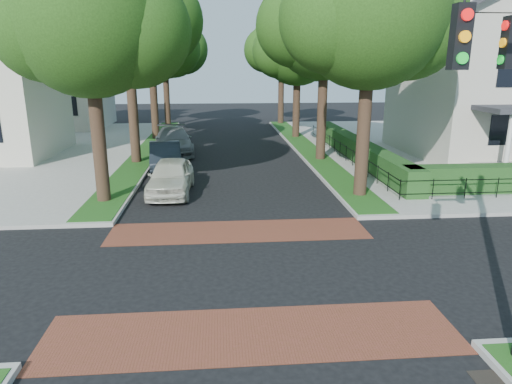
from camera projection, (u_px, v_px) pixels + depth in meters
ground at (244, 271)px, 12.95m from camera, size 120.00×120.00×0.00m
sidewalk_ne at (500, 146)px, 32.72m from camera, size 30.00×30.00×0.15m
crosswalk_far at (239, 231)px, 16.02m from camera, size 9.00×2.20×0.01m
crosswalk_near at (252, 334)px, 9.88m from camera, size 9.00×2.20×0.01m
storm_drain at (489, 378)px, 8.49m from camera, size 0.65×0.45×0.01m
grass_strip_ne at (306, 147)px, 31.68m from camera, size 1.60×29.80×0.02m
grass_strip_nw at (148, 149)px, 30.83m from camera, size 1.60×29.80×0.02m
tree_right_near at (372, 14)px, 18.30m from camera, size 7.75×6.67×10.66m
tree_right_mid at (326, 22)px, 25.90m from camera, size 8.25×7.09×11.22m
tree_right_far at (299, 48)px, 34.81m from camera, size 7.25×6.23×9.74m
tree_right_back at (282, 48)px, 43.36m from camera, size 7.50×6.45×10.20m
tree_left_near at (92, 21)px, 17.53m from camera, size 7.50×6.45×10.20m
tree_left_mid at (129, 14)px, 24.93m from camera, size 8.00×6.88×11.48m
tree_left_far at (152, 45)px, 33.88m from camera, size 7.00×6.02×9.86m
tree_left_back at (166, 46)px, 42.46m from camera, size 7.75×6.66×10.44m
hedge_main_road at (356, 148)px, 27.76m from camera, size 1.00×18.00×1.20m
fence_main_road at (343, 151)px, 27.74m from camera, size 0.06×18.00×0.90m
house_left_far at (52, 72)px, 41.11m from camera, size 10.00×9.00×10.14m
parked_car_front at (171, 177)px, 20.59m from camera, size 2.00×4.67×1.57m
parked_car_middle at (165, 157)px, 25.15m from camera, size 2.22×4.89×1.56m
parked_car_rear at (174, 141)px, 29.97m from camera, size 3.11×6.04×1.68m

